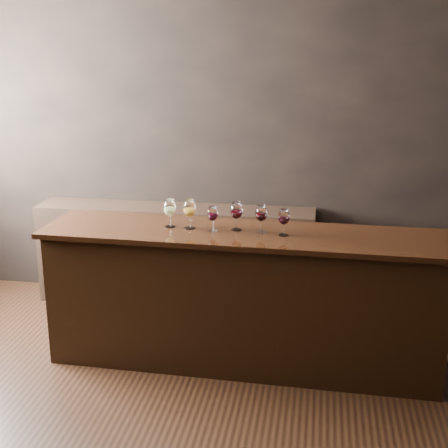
# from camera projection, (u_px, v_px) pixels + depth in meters

# --- Properties ---
(ground) EXTENTS (5.00, 5.00, 0.00)m
(ground) POSITION_uv_depth(u_px,v_px,m) (131.00, 435.00, 3.77)
(ground) COLOR black
(ground) RESTS_ON ground
(room_shell) EXTENTS (5.02, 4.52, 2.81)m
(room_shell) POSITION_uv_depth(u_px,v_px,m) (82.00, 133.00, 3.40)
(room_shell) COLOR black
(room_shell) RESTS_ON ground
(bar_counter) EXTENTS (2.79, 0.69, 0.97)m
(bar_counter) POSITION_uv_depth(u_px,v_px,m) (243.00, 301.00, 4.51)
(bar_counter) COLOR black
(bar_counter) RESTS_ON ground
(bar_top) EXTENTS (2.89, 0.76, 0.04)m
(bar_top) POSITION_uv_depth(u_px,v_px,m) (243.00, 234.00, 4.37)
(bar_top) COLOR black
(bar_top) RESTS_ON bar_counter
(back_bar_shelf) EXTENTS (2.46, 0.40, 0.89)m
(back_bar_shelf) POSITION_uv_depth(u_px,v_px,m) (176.00, 255.00, 5.60)
(back_bar_shelf) COLOR black
(back_bar_shelf) RESTS_ON ground
(glass_white) EXTENTS (0.09, 0.09, 0.20)m
(glass_white) POSITION_uv_depth(u_px,v_px,m) (170.00, 208.00, 4.44)
(glass_white) COLOR white
(glass_white) RESTS_ON bar_top
(glass_amber) EXTENTS (0.09, 0.09, 0.21)m
(glass_amber) POSITION_uv_depth(u_px,v_px,m) (189.00, 209.00, 4.40)
(glass_amber) COLOR white
(glass_amber) RESTS_ON bar_top
(glass_red_a) EXTENTS (0.08, 0.08, 0.18)m
(glass_red_a) POSITION_uv_depth(u_px,v_px,m) (213.00, 214.00, 4.36)
(glass_red_a) COLOR white
(glass_red_a) RESTS_ON bar_top
(glass_red_b) EXTENTS (0.09, 0.09, 0.20)m
(glass_red_b) POSITION_uv_depth(u_px,v_px,m) (236.00, 211.00, 4.37)
(glass_red_b) COLOR white
(glass_red_b) RESTS_ON bar_top
(glass_red_c) EXTENTS (0.08, 0.08, 0.20)m
(glass_red_c) POSITION_uv_depth(u_px,v_px,m) (261.00, 214.00, 4.32)
(glass_red_c) COLOR white
(glass_red_c) RESTS_ON bar_top
(glass_red_d) EXTENTS (0.08, 0.08, 0.19)m
(glass_red_d) POSITION_uv_depth(u_px,v_px,m) (284.00, 218.00, 4.25)
(glass_red_d) COLOR white
(glass_red_d) RESTS_ON bar_top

